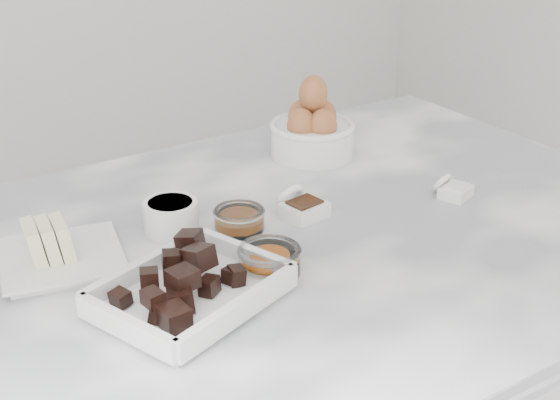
# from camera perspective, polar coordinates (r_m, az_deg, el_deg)

# --- Properties ---
(marble_slab) EXTENTS (1.20, 0.80, 0.04)m
(marble_slab) POSITION_cam_1_polar(r_m,az_deg,el_deg) (1.10, -0.01, -3.64)
(marble_slab) COLOR white
(marble_slab) RESTS_ON cabinet
(chocolate_dish) EXTENTS (0.26, 0.23, 0.06)m
(chocolate_dish) POSITION_cam_1_polar(r_m,az_deg,el_deg) (0.93, -6.56, -6.27)
(chocolate_dish) COLOR white
(chocolate_dish) RESTS_ON marble_slab
(butter_plate) EXTENTS (0.18, 0.18, 0.06)m
(butter_plate) POSITION_cam_1_polar(r_m,az_deg,el_deg) (1.05, -15.85, -3.60)
(butter_plate) COLOR white
(butter_plate) RESTS_ON marble_slab
(sugar_ramekin) EXTENTS (0.08, 0.08, 0.05)m
(sugar_ramekin) POSITION_cam_1_polar(r_m,az_deg,el_deg) (1.10, -7.99, -1.11)
(sugar_ramekin) COLOR white
(sugar_ramekin) RESTS_ON marble_slab
(egg_bowl) EXTENTS (0.15, 0.15, 0.14)m
(egg_bowl) POSITION_cam_1_polar(r_m,az_deg,el_deg) (1.35, 2.37, 5.14)
(egg_bowl) COLOR white
(egg_bowl) RESTS_ON marble_slab
(honey_bowl) EXTENTS (0.07, 0.07, 0.03)m
(honey_bowl) POSITION_cam_1_polar(r_m,az_deg,el_deg) (1.10, -3.00, -1.40)
(honey_bowl) COLOR white
(honey_bowl) RESTS_ON marble_slab
(zest_bowl) EXTENTS (0.08, 0.08, 0.04)m
(zest_bowl) POSITION_cam_1_polar(r_m,az_deg,el_deg) (0.99, -0.78, -4.35)
(zest_bowl) COLOR white
(zest_bowl) RESTS_ON marble_slab
(vanilla_spoon) EXTENTS (0.07, 0.08, 0.05)m
(vanilla_spoon) POSITION_cam_1_polar(r_m,az_deg,el_deg) (1.14, 1.53, -0.43)
(vanilla_spoon) COLOR white
(vanilla_spoon) RESTS_ON marble_slab
(salt_spoon) EXTENTS (0.06, 0.07, 0.04)m
(salt_spoon) POSITION_cam_1_polar(r_m,az_deg,el_deg) (1.23, 12.49, 0.79)
(salt_spoon) COLOR white
(salt_spoon) RESTS_ON marble_slab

